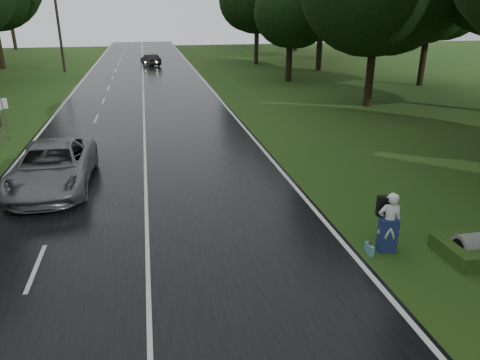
% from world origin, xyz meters
% --- Properties ---
extents(ground, '(160.00, 160.00, 0.00)m').
position_xyz_m(ground, '(0.00, 0.00, 0.00)').
color(ground, '#244313').
rests_on(ground, ground).
extents(road, '(12.00, 140.00, 0.04)m').
position_xyz_m(road, '(0.00, 20.00, 0.02)').
color(road, black).
rests_on(road, ground).
extents(lane_center, '(0.12, 140.00, 0.01)m').
position_xyz_m(lane_center, '(0.00, 20.00, 0.04)').
color(lane_center, silver).
rests_on(lane_center, road).
extents(grey_car, '(2.90, 6.19, 1.71)m').
position_xyz_m(grey_car, '(-3.50, 8.17, 0.90)').
color(grey_car, '#56585C').
rests_on(grey_car, road).
extents(far_car, '(2.54, 4.25, 1.32)m').
position_xyz_m(far_car, '(1.01, 48.20, 0.70)').
color(far_car, black).
rests_on(far_car, road).
extents(hitchhiker, '(0.76, 0.71, 1.85)m').
position_xyz_m(hitchhiker, '(6.87, 1.00, 0.86)').
color(hitchhiker, silver).
rests_on(hitchhiker, ground).
extents(suitcase, '(0.13, 0.42, 0.29)m').
position_xyz_m(suitcase, '(6.32, 0.93, 0.15)').
color(suitcase, teal).
rests_on(suitcase, ground).
extents(culvert, '(1.44, 0.72, 0.72)m').
position_xyz_m(culvert, '(9.34, 0.17, 0.00)').
color(culvert, slate).
rests_on(culvert, ground).
extents(utility_pole_mid, '(1.80, 0.28, 10.71)m').
position_xyz_m(utility_pole_mid, '(-8.50, 19.10, 0.00)').
color(utility_pole_mid, black).
rests_on(utility_pole_mid, ground).
extents(utility_pole_far, '(1.80, 0.28, 10.51)m').
position_xyz_m(utility_pole_far, '(-8.50, 44.30, 0.00)').
color(utility_pole_far, black).
rests_on(utility_pole_far, ground).
extents(road_sign_a, '(0.60, 0.10, 2.49)m').
position_xyz_m(road_sign_a, '(-7.20, 14.80, 0.00)').
color(road_sign_a, white).
rests_on(road_sign_a, ground).
extents(road_sign_b, '(0.54, 0.10, 2.26)m').
position_xyz_m(road_sign_b, '(-7.20, 15.93, 0.00)').
color(road_sign_b, white).
rests_on(road_sign_b, ground).
extents(tree_left_f, '(10.57, 10.57, 16.51)m').
position_xyz_m(tree_left_f, '(-16.02, 48.65, 0.00)').
color(tree_left_f, black).
rests_on(tree_left_f, ground).
extents(tree_right_d, '(9.02, 9.02, 14.09)m').
position_xyz_m(tree_right_d, '(15.91, 20.34, 0.00)').
color(tree_right_d, black).
rests_on(tree_right_d, ground).
extents(tree_right_e, '(7.53, 7.53, 11.76)m').
position_xyz_m(tree_right_e, '(13.87, 32.85, 0.00)').
color(tree_right_e, black).
rests_on(tree_right_e, ground).
extents(tree_right_f, '(9.10, 9.10, 14.23)m').
position_xyz_m(tree_right_f, '(14.14, 47.31, 0.00)').
color(tree_right_f, black).
rests_on(tree_right_f, ground).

